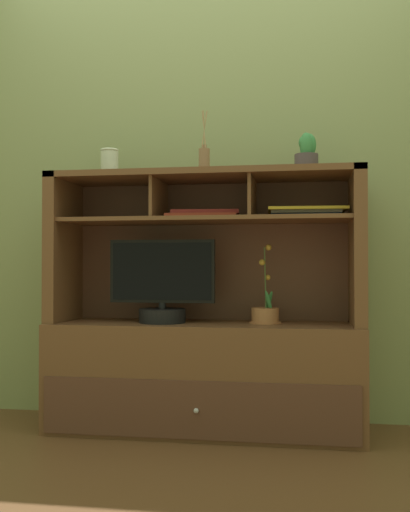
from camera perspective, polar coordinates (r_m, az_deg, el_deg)
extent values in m
cube|color=brown|center=(3.13, 0.00, -16.13)|extent=(6.00, 6.00, 0.02)
cube|color=#8D9C63|center=(3.34, 0.74, 9.22)|extent=(6.00, 0.02, 2.80)
cube|color=brown|center=(3.07, 0.00, -11.18)|extent=(1.53, 0.47, 0.53)
cube|color=brown|center=(2.86, -0.80, -14.22)|extent=(1.47, 0.01, 0.27)
sphere|color=silver|center=(2.85, -0.84, -14.28)|extent=(0.02, 0.02, 0.02)
cube|color=brown|center=(3.23, -13.02, 0.69)|extent=(0.06, 0.41, 0.74)
cube|color=brown|center=(3.00, 14.04, 0.82)|extent=(0.06, 0.41, 0.74)
cube|color=brown|center=(3.22, 0.56, 0.40)|extent=(1.47, 0.02, 0.71)
cube|color=brown|center=(3.06, 0.00, 7.47)|extent=(1.53, 0.41, 0.03)
cube|color=brown|center=(3.03, 0.00, 3.36)|extent=(1.41, 0.37, 0.02)
cube|color=brown|center=(3.09, -4.34, 5.29)|extent=(0.02, 0.35, 0.19)
cube|color=brown|center=(3.01, 4.44, 5.44)|extent=(0.02, 0.35, 0.19)
cylinder|color=black|center=(3.04, -4.02, -5.59)|extent=(0.23, 0.23, 0.07)
cylinder|color=black|center=(3.04, -4.02, -4.66)|extent=(0.04, 0.04, 0.03)
cube|color=black|center=(3.03, -4.02, -1.43)|extent=(0.53, 0.03, 0.31)
cube|color=black|center=(3.01, -4.09, -1.43)|extent=(0.50, 0.00, 0.28)
cylinder|color=#B87247|center=(3.02, 5.66, -5.56)|extent=(0.14, 0.14, 0.08)
cylinder|color=#B87247|center=(3.02, 5.66, -6.20)|extent=(0.16, 0.16, 0.01)
cylinder|color=#4C6B38|center=(3.01, 5.65, -2.02)|extent=(0.01, 0.01, 0.30)
sphere|color=gold|center=(3.03, 5.89, -2.01)|extent=(0.03, 0.03, 0.03)
sphere|color=gold|center=(3.01, 5.36, -0.60)|extent=(0.03, 0.03, 0.03)
sphere|color=gold|center=(3.03, 5.96, 0.81)|extent=(0.03, 0.03, 0.03)
ellipsoid|color=#3A864A|center=(3.00, 5.98, -4.28)|extent=(0.05, 0.06, 0.11)
ellipsoid|color=#3A864A|center=(3.02, 6.00, -4.26)|extent=(0.06, 0.07, 0.11)
cube|color=#AE3B28|center=(3.04, -0.29, 3.72)|extent=(0.36, 0.25, 0.02)
cube|color=maroon|center=(3.05, 0.01, 4.07)|extent=(0.35, 0.21, 0.02)
cube|color=navy|center=(3.00, 9.44, 3.74)|extent=(0.33, 0.19, 0.01)
cube|color=slate|center=(3.02, 9.41, 3.98)|extent=(0.34, 0.26, 0.01)
cube|color=gold|center=(3.00, 9.50, 4.26)|extent=(0.39, 0.29, 0.01)
cylinder|color=#926A49|center=(3.04, -0.08, 8.91)|extent=(0.06, 0.06, 0.12)
cylinder|color=#926A49|center=(3.06, -0.08, 10.17)|extent=(0.02, 0.02, 0.02)
cylinder|color=tan|center=(3.07, 0.00, 11.73)|extent=(0.00, 0.04, 0.19)
cylinder|color=tan|center=(3.08, -0.02, 11.72)|extent=(0.04, 0.03, 0.19)
cylinder|color=tan|center=(3.08, -0.08, 11.71)|extent=(0.02, 0.01, 0.19)
cylinder|color=tan|center=(3.08, -0.14, 11.72)|extent=(0.02, 0.04, 0.19)
cylinder|color=tan|center=(3.07, -0.15, 11.73)|extent=(0.02, 0.04, 0.19)
cylinder|color=tan|center=(3.07, -0.11, 11.74)|extent=(0.03, 0.01, 0.19)
cylinder|color=tan|center=(3.07, -0.04, 11.74)|extent=(0.02, 0.01, 0.19)
cylinder|color=#504348|center=(3.01, 9.46, 8.64)|extent=(0.11, 0.11, 0.08)
cylinder|color=#504348|center=(3.01, 9.46, 7.99)|extent=(0.13, 0.13, 0.01)
ellipsoid|color=#3D8B4B|center=(3.03, 9.72, 10.19)|extent=(0.07, 0.07, 0.11)
ellipsoid|color=#3D8B4B|center=(3.04, 9.42, 10.15)|extent=(0.06, 0.06, 0.13)
ellipsoid|color=#3D8B4B|center=(3.03, 9.19, 10.42)|extent=(0.05, 0.07, 0.06)
ellipsoid|color=#3D8B4B|center=(3.00, 9.48, 10.20)|extent=(0.06, 0.05, 0.12)
cylinder|color=silver|center=(3.20, -8.92, 8.52)|extent=(0.09, 0.09, 0.12)
torus|color=silver|center=(3.21, -8.92, 9.73)|extent=(0.10, 0.10, 0.01)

